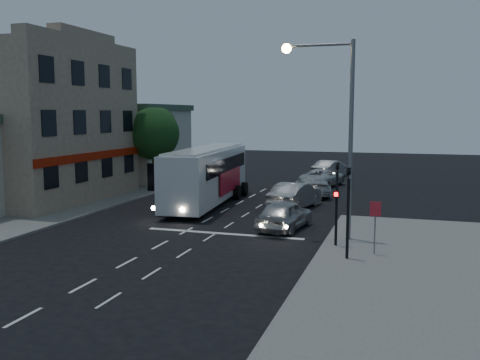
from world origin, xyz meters
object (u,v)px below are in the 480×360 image
(car_extra, at_px, (331,169))
(car_sedan_a, at_px, (295,196))
(traffic_signal_main, at_px, (337,194))
(car_suv, at_px, (284,215))
(tour_bus, at_px, (207,174))
(streetlight, at_px, (337,116))
(regulatory_sign, at_px, (375,219))
(car_sedan_b, at_px, (312,185))
(street_tree, at_px, (153,131))
(traffic_signal_side, at_px, (348,202))
(car_sedan_c, at_px, (323,178))

(car_extra, bearing_deg, car_sedan_a, 109.89)
(car_extra, distance_m, traffic_signal_main, 26.51)
(car_suv, bearing_deg, tour_bus, -34.64)
(streetlight, bearing_deg, regulatory_sign, -51.25)
(car_sedan_b, bearing_deg, car_extra, -106.42)
(car_extra, bearing_deg, tour_bus, 91.54)
(car_sedan_a, distance_m, car_sedan_b, 5.66)
(car_sedan_a, height_order, car_sedan_b, car_sedan_a)
(car_sedan_a, distance_m, regulatory_sign, 11.47)
(traffic_signal_main, height_order, street_tree, street_tree)
(traffic_signal_main, height_order, traffic_signal_side, same)
(street_tree, bearing_deg, traffic_signal_side, -44.50)
(car_sedan_c, bearing_deg, car_extra, -75.69)
(regulatory_sign, xyz_separation_m, streetlight, (-1.96, 2.44, 4.14))
(car_sedan_b, xyz_separation_m, streetlight, (3.29, -13.34, 4.97))
(tour_bus, xyz_separation_m, car_sedan_c, (5.83, 10.95, -1.27))
(traffic_signal_side, bearing_deg, traffic_signal_main, 109.49)
(car_suv, bearing_deg, street_tree, -33.38)
(street_tree, bearing_deg, streetlight, -39.51)
(tour_bus, xyz_separation_m, car_suv, (6.41, -5.86, -1.22))
(car_sedan_b, bearing_deg, traffic_signal_side, 86.77)
(car_sedan_c, height_order, traffic_signal_main, traffic_signal_main)
(tour_bus, relative_size, traffic_signal_side, 2.97)
(car_sedan_b, xyz_separation_m, car_sedan_c, (-0.00, 5.07, -0.04))
(car_extra, relative_size, regulatory_sign, 2.18)
(regulatory_sign, relative_size, streetlight, 0.24)
(car_suv, bearing_deg, streetlight, 157.24)
(car_suv, distance_m, car_extra, 23.18)
(car_sedan_c, relative_size, streetlight, 0.57)
(traffic_signal_side, relative_size, streetlight, 0.46)
(car_suv, distance_m, car_sedan_a, 6.12)
(car_sedan_b, bearing_deg, tour_bus, 27.73)
(regulatory_sign, height_order, street_tree, street_tree)
(car_sedan_b, relative_size, traffic_signal_main, 1.28)
(regulatory_sign, distance_m, streetlight, 5.18)
(car_extra, bearing_deg, traffic_signal_main, 117.71)
(car_suv, bearing_deg, car_extra, -80.27)
(car_suv, xyz_separation_m, car_sedan_a, (-0.69, 6.08, 0.05))
(streetlight, bearing_deg, tour_bus, 140.73)
(car_sedan_a, height_order, streetlight, streetlight)
(traffic_signal_side, xyz_separation_m, streetlight, (-0.96, 3.40, 3.31))
(regulatory_sign, bearing_deg, tour_bus, 138.23)
(tour_bus, height_order, car_sedan_c, tour_bus)
(car_sedan_b, xyz_separation_m, regulatory_sign, (5.25, -15.77, 0.84))
(car_sedan_c, distance_m, traffic_signal_main, 20.22)
(car_sedan_c, xyz_separation_m, regulatory_sign, (5.25, -20.85, 0.88))
(car_sedan_b, bearing_deg, streetlight, 86.40)
(car_sedan_a, relative_size, car_sedan_c, 0.97)
(car_sedan_b, bearing_deg, car_sedan_c, -107.42)
(car_sedan_a, distance_m, traffic_signal_main, 9.94)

